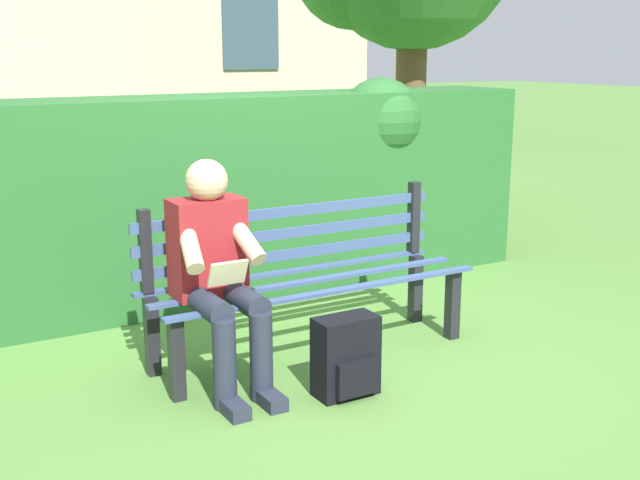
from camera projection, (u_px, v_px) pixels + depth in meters
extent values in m
plane|color=#517F38|center=(311.00, 355.00, 4.69)|extent=(60.00, 60.00, 0.00)
cube|color=black|center=(453.00, 304.00, 4.91)|extent=(0.07, 0.07, 0.44)
cube|color=black|center=(177.00, 359.00, 4.04)|extent=(0.07, 0.07, 0.44)
cube|color=black|center=(415.00, 288.00, 5.23)|extent=(0.07, 0.07, 0.44)
cube|color=black|center=(152.00, 336.00, 4.36)|extent=(0.07, 0.07, 0.44)
cube|color=#384C7A|center=(291.00, 271.00, 4.78)|extent=(1.93, 0.06, 0.02)
cube|color=#384C7A|center=(311.00, 281.00, 4.58)|extent=(1.93, 0.06, 0.02)
cube|color=#384C7A|center=(333.00, 291.00, 4.38)|extent=(1.93, 0.06, 0.02)
cube|color=black|center=(414.00, 217.00, 5.16)|extent=(0.06, 0.06, 0.45)
cube|color=black|center=(145.00, 251.00, 4.29)|extent=(0.06, 0.06, 0.45)
cube|color=#384C7A|center=(292.00, 254.00, 4.75)|extent=(1.93, 0.02, 0.06)
cube|color=#384C7A|center=(292.00, 233.00, 4.72)|extent=(1.93, 0.02, 0.06)
cube|color=#384C7A|center=(292.00, 211.00, 4.69)|extent=(1.93, 0.02, 0.06)
cube|color=maroon|center=(207.00, 247.00, 4.24)|extent=(0.38, 0.22, 0.52)
sphere|color=#D8AD8C|center=(207.00, 180.00, 4.14)|extent=(0.22, 0.22, 0.22)
cylinder|color=#232838|center=(243.00, 298.00, 4.16)|extent=(0.13, 0.42, 0.13)
cylinder|color=#232838|center=(207.00, 304.00, 4.07)|extent=(0.13, 0.42, 0.13)
cylinder|color=#232838|center=(261.00, 357.00, 4.05)|extent=(0.12, 0.12, 0.46)
cylinder|color=#232838|center=(225.00, 364.00, 3.95)|extent=(0.12, 0.12, 0.46)
cube|color=#232838|center=(269.00, 398.00, 4.02)|extent=(0.10, 0.24, 0.07)
cube|color=#232838|center=(232.00, 407.00, 3.92)|extent=(0.10, 0.24, 0.07)
cylinder|color=#D8AD8C|center=(244.00, 238.00, 4.18)|extent=(0.14, 0.32, 0.26)
cylinder|color=#D8AD8C|center=(190.00, 245.00, 4.03)|extent=(0.14, 0.32, 0.26)
cube|color=beige|center=(228.00, 273.00, 4.04)|extent=(0.20, 0.07, 0.13)
cube|color=#265B28|center=(166.00, 202.00, 5.51)|extent=(5.66, 0.71, 1.42)
sphere|color=#265B28|center=(381.00, 120.00, 6.14)|extent=(0.64, 0.64, 0.64)
cylinder|color=brown|center=(410.00, 108.00, 8.81)|extent=(0.33, 0.33, 2.20)
cube|color=#334756|center=(251.00, 28.00, 11.82)|extent=(0.90, 0.04, 1.20)
cube|color=black|center=(346.00, 356.00, 4.11)|extent=(0.33, 0.17, 0.42)
cube|color=black|center=(357.00, 378.00, 4.04)|extent=(0.23, 0.04, 0.18)
cylinder|color=black|center=(351.00, 343.00, 4.24)|extent=(0.04, 0.04, 0.25)
cylinder|color=black|center=(319.00, 349.00, 4.14)|extent=(0.04, 0.04, 0.25)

